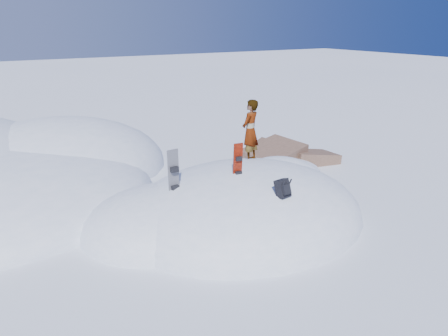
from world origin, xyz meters
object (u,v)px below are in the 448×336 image
snowboard_red (238,167)px  backpack (283,188)px  person (250,131)px  snowboard_dark (174,181)px

snowboard_red → backpack: 1.48m
person → backpack: bearing=44.0°
snowboard_dark → person: person is taller
snowboard_red → backpack: size_ratio=2.60×
snowboard_red → backpack: bearing=-66.8°
snowboard_red → snowboard_dark: bearing=169.7°
snowboard_red → snowboard_dark: size_ratio=0.82×
snowboard_dark → backpack: (1.99, -1.93, 0.03)m
backpack → snowboard_red: bearing=98.0°
snowboard_dark → person: 3.03m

